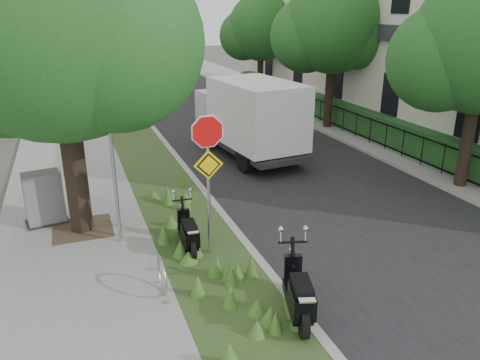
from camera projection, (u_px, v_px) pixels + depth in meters
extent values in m
plane|color=#4C5147|center=(279.00, 259.00, 10.34)|extent=(120.00, 120.00, 0.00)
cube|color=gray|center=(67.00, 152.00, 17.74)|extent=(3.50, 60.00, 0.12)
cube|color=#364C20|center=(140.00, 145.00, 18.63)|extent=(2.00, 60.00, 0.12)
cube|color=#9E9991|center=(165.00, 143.00, 18.96)|extent=(0.20, 60.00, 0.13)
cube|color=black|center=(245.00, 136.00, 20.11)|extent=(7.00, 60.00, 0.01)
cube|color=#9E9991|center=(317.00, 128.00, 21.22)|extent=(0.20, 60.00, 0.13)
cube|color=gray|center=(349.00, 125.00, 21.77)|extent=(3.20, 60.00, 0.12)
cylinder|color=black|center=(71.00, 140.00, 10.69)|extent=(0.52, 0.52, 4.48)
sphere|color=#1A4F1D|center=(55.00, 14.00, 9.75)|extent=(5.40, 5.40, 5.40)
sphere|color=#1A4F1D|center=(1.00, 47.00, 10.30)|extent=(4.05, 4.05, 4.05)
sphere|color=#1A4F1D|center=(114.00, 42.00, 9.69)|extent=(3.78, 3.78, 3.78)
cube|color=#473828|center=(83.00, 228.00, 11.46)|extent=(1.40, 1.40, 0.01)
cylinder|color=#A5A8AD|center=(113.00, 159.00, 10.15)|extent=(0.08, 0.08, 4.00)
torus|color=#A5A8AD|center=(162.00, 275.00, 8.76)|extent=(0.05, 0.77, 0.77)
cube|color=#A5A8AD|center=(167.00, 302.00, 8.57)|extent=(0.06, 0.06, 0.04)
cube|color=#A5A8AD|center=(159.00, 282.00, 9.20)|extent=(0.06, 0.06, 0.04)
cylinder|color=#A5A8AD|center=(209.00, 189.00, 9.85)|extent=(0.07, 0.07, 3.00)
cylinder|color=red|center=(208.00, 132.00, 9.39)|extent=(0.86, 0.03, 0.86)
cylinder|color=white|center=(207.00, 132.00, 9.40)|extent=(0.94, 0.02, 0.94)
cube|color=yellow|center=(208.00, 165.00, 9.63)|extent=(0.64, 0.03, 0.64)
cube|color=black|center=(332.00, 105.00, 21.10)|extent=(0.04, 24.00, 0.04)
cube|color=black|center=(331.00, 123.00, 21.38)|extent=(0.04, 24.00, 0.04)
cylinder|color=black|center=(331.00, 115.00, 21.26)|extent=(0.03, 0.03, 1.00)
cube|color=#17401D|center=(345.00, 113.00, 21.47)|extent=(1.00, 24.00, 1.10)
cube|color=beige|center=(418.00, 36.00, 21.48)|extent=(7.00, 26.00, 8.00)
cube|color=#2D2D33|center=(352.00, 30.00, 20.22)|extent=(0.25, 26.00, 0.60)
cylinder|color=black|center=(470.00, 124.00, 13.66)|extent=(0.36, 0.36, 3.81)
sphere|color=#1A4F1D|center=(440.00, 59.00, 13.27)|extent=(3.00, 3.00, 3.00)
cylinder|color=black|center=(330.00, 82.00, 20.67)|extent=(0.36, 0.36, 4.03)
sphere|color=#1A4F1D|center=(334.00, 23.00, 19.82)|extent=(4.20, 4.20, 4.20)
sphere|color=#1A4F1D|center=(306.00, 36.00, 20.25)|extent=(3.15, 3.15, 3.15)
sphere|color=#1A4F1D|center=(357.00, 34.00, 19.77)|extent=(2.94, 2.94, 2.94)
cylinder|color=black|center=(260.00, 66.00, 27.78)|extent=(0.36, 0.36, 3.64)
sphere|color=#1A4F1D|center=(261.00, 27.00, 27.01)|extent=(3.80, 3.80, 3.80)
sphere|color=#1A4F1D|center=(244.00, 36.00, 27.40)|extent=(2.85, 2.85, 2.85)
sphere|color=#1A4F1D|center=(276.00, 34.00, 26.97)|extent=(2.66, 2.66, 2.66)
cylinder|color=black|center=(183.00, 228.00, 11.00)|extent=(0.13, 0.46, 0.46)
cylinder|color=black|center=(192.00, 249.00, 10.02)|extent=(0.13, 0.46, 0.46)
cube|color=black|center=(188.00, 238.00, 10.46)|extent=(0.36, 1.03, 0.16)
cube|color=black|center=(190.00, 236.00, 10.11)|extent=(0.35, 0.59, 0.35)
cube|color=black|center=(189.00, 225.00, 10.07)|extent=(0.29, 0.54, 0.11)
cylinder|color=black|center=(290.00, 280.00, 8.81)|extent=(0.27, 0.54, 0.53)
cylinder|color=black|center=(304.00, 322.00, 7.63)|extent=(0.27, 0.54, 0.53)
cube|color=black|center=(297.00, 300.00, 8.16)|extent=(0.66, 1.22, 0.18)
cube|color=black|center=(302.00, 301.00, 7.74)|extent=(0.54, 0.74, 0.41)
cube|color=black|center=(302.00, 285.00, 7.70)|extent=(0.47, 0.67, 0.12)
cube|color=#262628|center=(249.00, 143.00, 17.24)|extent=(2.58, 5.47, 0.18)
cube|color=#B7BABC|center=(225.00, 111.00, 18.66)|extent=(2.19, 1.62, 1.59)
cube|color=white|center=(257.00, 113.00, 16.35)|extent=(2.61, 4.01, 2.19)
cube|color=#262628|center=(48.00, 221.00, 11.81)|extent=(1.09, 0.82, 0.04)
cube|color=slate|center=(44.00, 198.00, 11.59)|extent=(0.96, 0.69, 1.32)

